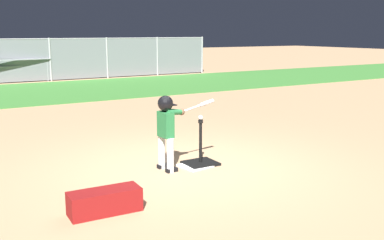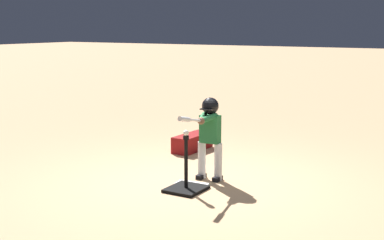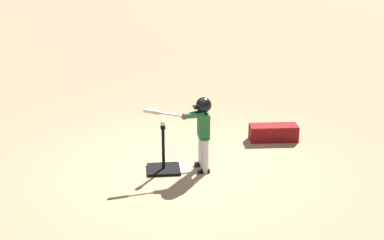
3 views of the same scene
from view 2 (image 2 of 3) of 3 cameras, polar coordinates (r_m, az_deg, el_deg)
ground_plane at (r=7.33m, az=0.21°, el=-6.84°), size 90.00×90.00×0.00m
home_plate at (r=7.18m, az=-0.37°, el=-7.11°), size 0.50×0.50×0.02m
batting_tee at (r=7.03m, az=-0.63°, el=-6.86°), size 0.50×0.45×0.73m
batter_child at (r=7.35m, az=1.83°, el=-0.90°), size 1.02×0.37×1.16m
baseball at (r=6.86m, az=-0.64°, el=-1.39°), size 0.07×0.07×0.07m
equipment_bag at (r=9.21m, az=0.04°, el=-2.40°), size 0.85×0.35×0.28m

